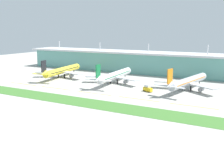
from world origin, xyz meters
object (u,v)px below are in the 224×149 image
at_px(airliner_near, 62,70).
at_px(safety_cone_right_wingtip, 30,79).
at_px(airliner_middle, 115,75).
at_px(baggage_cart, 145,89).
at_px(safety_cone_nose_front, 39,80).
at_px(airliner_far, 188,81).
at_px(fuel_truck, 148,89).
at_px(safety_cone_left_wingtip, 26,79).

relative_size(airliner_near, safety_cone_right_wingtip, 95.81).
relative_size(airliner_middle, safety_cone_right_wingtip, 96.03).
xyz_separation_m(airliner_middle, safety_cone_right_wingtip, (-73.76, -21.93, -6.10)).
distance_m(baggage_cart, safety_cone_nose_front, 95.84).
bearing_deg(baggage_cart, airliner_middle, 155.59).
bearing_deg(airliner_far, baggage_cart, -147.02).
xyz_separation_m(airliner_near, baggage_cart, (88.89, -15.71, -5.19)).
bearing_deg(safety_cone_nose_front, airliner_far, 11.35).
bearing_deg(airliner_near, baggage_cart, -10.03).
distance_m(airliner_near, fuel_truck, 92.87).
height_order(airliner_middle, safety_cone_left_wingtip, airliner_middle).
xyz_separation_m(airliner_near, airliner_far, (115.06, 1.26, -0.00)).
xyz_separation_m(fuel_truck, safety_cone_nose_front, (-97.78, -5.73, -1.91)).
distance_m(airliner_near, airliner_far, 115.06).
height_order(airliner_middle, fuel_truck, airliner_middle).
height_order(safety_cone_left_wingtip, safety_cone_right_wingtip, same).
distance_m(baggage_cart, safety_cone_right_wingtip, 107.43).
distance_m(airliner_middle, safety_cone_right_wingtip, 77.19).
bearing_deg(airliner_near, airliner_middle, -0.55).
bearing_deg(safety_cone_right_wingtip, airliner_far, 10.09).
relative_size(fuel_truck, safety_cone_right_wingtip, 10.92).
xyz_separation_m(baggage_cart, fuel_truck, (2.23, -1.73, 1.00)).
xyz_separation_m(airliner_middle, airliner_far, (59.62, 1.79, -0.00)).
relative_size(airliner_far, baggage_cart, 16.92).
height_order(baggage_cart, safety_cone_nose_front, baggage_cart).
bearing_deg(baggage_cart, airliner_near, 169.97).
bearing_deg(airliner_far, fuel_truck, -141.99).
bearing_deg(safety_cone_nose_front, airliner_near, 73.97).
bearing_deg(safety_cone_right_wingtip, airliner_near, 50.79).
relative_size(fuel_truck, safety_cone_nose_front, 10.92).
distance_m(airliner_far, safety_cone_left_wingtip, 138.90).
height_order(airliner_near, fuel_truck, airliner_near).
bearing_deg(airliner_far, airliner_middle, -178.28).
xyz_separation_m(airliner_far, safety_cone_left_wingtip, (-136.41, -25.47, -6.10)).
height_order(airliner_near, safety_cone_right_wingtip, airliner_near).
distance_m(fuel_truck, safety_cone_right_wingtip, 109.58).
relative_size(airliner_far, safety_cone_right_wingtip, 93.48).
height_order(safety_cone_nose_front, safety_cone_right_wingtip, same).
xyz_separation_m(airliner_near, airliner_middle, (55.43, -0.53, 0.00)).
height_order(airliner_middle, airliner_far, same).
bearing_deg(baggage_cart, safety_cone_nose_front, -175.54).
bearing_deg(safety_cone_nose_front, safety_cone_right_wingtip, 176.51).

